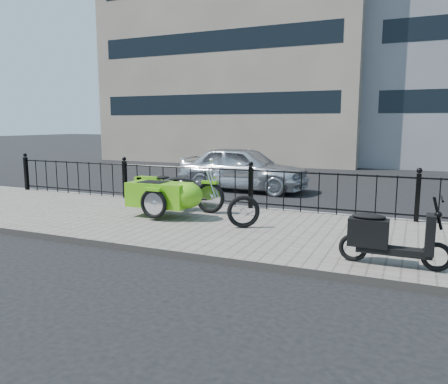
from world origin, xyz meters
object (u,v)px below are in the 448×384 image
at_px(motorcycle_sidecar, 170,194).
at_px(spare_tire, 243,212).
at_px(scooter, 386,238).
at_px(sedan_car, 243,168).

xyz_separation_m(motorcycle_sidecar, spare_tire, (1.78, -0.36, -0.17)).
distance_m(scooter, sedan_car, 7.76).
relative_size(motorcycle_sidecar, sedan_car, 0.57).
bearing_deg(scooter, motorcycle_sidecar, 159.86).
bearing_deg(spare_tire, scooter, -25.71).
relative_size(motorcycle_sidecar, scooter, 1.56).
height_order(motorcycle_sidecar, sedan_car, sedan_car).
xyz_separation_m(spare_tire, sedan_car, (-1.96, 5.05, 0.26)).
relative_size(motorcycle_sidecar, spare_tire, 3.70).
relative_size(scooter, sedan_car, 0.36).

